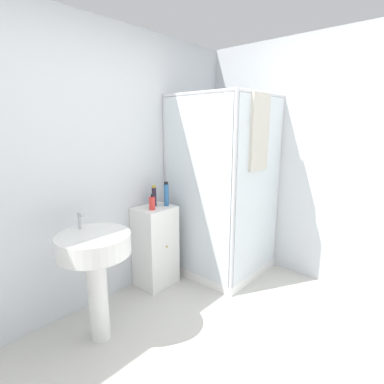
# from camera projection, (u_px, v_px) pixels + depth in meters

# --- Properties ---
(wall_back) EXTENTS (6.40, 0.06, 2.50)m
(wall_back) POSITION_uv_depth(u_px,v_px,m) (98.00, 168.00, 2.66)
(wall_back) COLOR silver
(wall_back) RESTS_ON ground_plane
(wall_right) EXTENTS (0.06, 6.40, 2.50)m
(wall_right) POSITION_uv_depth(u_px,v_px,m) (359.00, 166.00, 2.81)
(wall_right) COLOR silver
(wall_right) RESTS_ON ground_plane
(shower_enclosure) EXTENTS (0.91, 0.94, 1.93)m
(shower_enclosure) POSITION_uv_depth(u_px,v_px,m) (224.00, 228.00, 3.30)
(shower_enclosure) COLOR white
(shower_enclosure) RESTS_ON ground_plane
(vanity_cabinet) EXTENTS (0.38, 0.34, 0.83)m
(vanity_cabinet) POSITION_uv_depth(u_px,v_px,m) (155.00, 246.00, 3.06)
(vanity_cabinet) COLOR white
(vanity_cabinet) RESTS_ON ground_plane
(sink) EXTENTS (0.53, 0.53, 0.99)m
(sink) POSITION_uv_depth(u_px,v_px,m) (95.00, 259.00, 2.20)
(sink) COLOR white
(sink) RESTS_ON ground_plane
(soap_dispenser) EXTENTS (0.06, 0.06, 0.16)m
(soap_dispenser) POSITION_uv_depth(u_px,v_px,m) (152.00, 203.00, 2.87)
(soap_dispenser) COLOR red
(soap_dispenser) RESTS_ON vanity_cabinet
(shampoo_bottle_tall_black) EXTENTS (0.04, 0.04, 0.21)m
(shampoo_bottle_tall_black) POSITION_uv_depth(u_px,v_px,m) (154.00, 196.00, 3.00)
(shampoo_bottle_tall_black) COLOR #281E33
(shampoo_bottle_tall_black) RESTS_ON vanity_cabinet
(shampoo_bottle_blue) EXTENTS (0.05, 0.05, 0.25)m
(shampoo_bottle_blue) POSITION_uv_depth(u_px,v_px,m) (166.00, 194.00, 3.00)
(shampoo_bottle_blue) COLOR #2D66A3
(shampoo_bottle_blue) RESTS_ON vanity_cabinet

